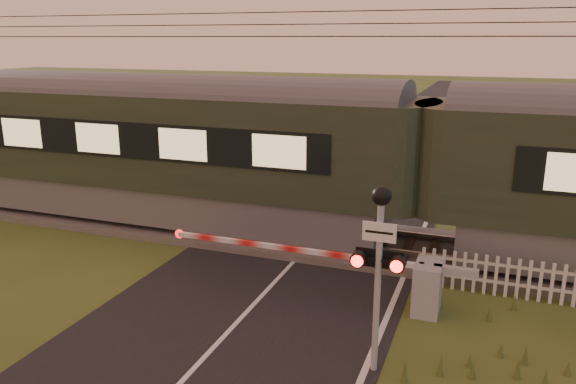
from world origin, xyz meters
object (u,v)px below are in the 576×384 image
at_px(boom_gate, 411,282).
at_px(crossing_signal, 379,247).
at_px(train, 425,166).
at_px(picket_fence, 496,276).

bearing_deg(boom_gate, crossing_signal, -95.38).
bearing_deg(boom_gate, train, 94.05).
height_order(train, boom_gate, train).
height_order(boom_gate, picket_fence, boom_gate).
height_order(train, picket_fence, train).
xyz_separation_m(boom_gate, picket_fence, (1.65, 1.31, -0.14)).
bearing_deg(train, picket_fence, -45.20).
relative_size(train, boom_gate, 6.49).
distance_m(crossing_signal, picket_fence, 4.58).
xyz_separation_m(train, crossing_signal, (-0.01, -5.67, -0.12)).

